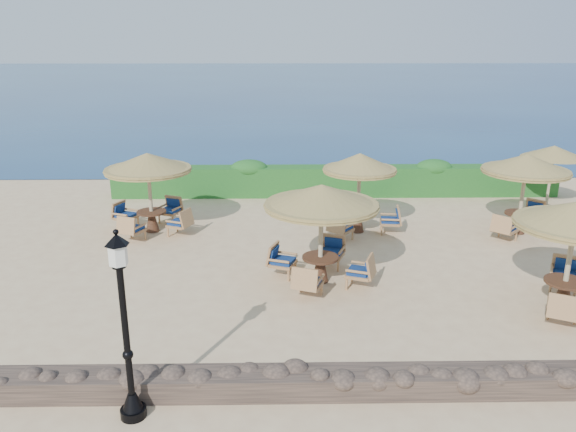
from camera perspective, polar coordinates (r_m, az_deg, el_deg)
The scene contains 11 objects.
ground at distance 16.32m, azimuth 7.23°, elevation -4.69°, with size 120.00×120.00×0.00m, color #D6B687.
sea at distance 85.19m, azimuth 0.60°, elevation 13.53°, with size 160.00×160.00×0.00m, color navy.
hedge at distance 22.94m, azimuth 4.83°, elevation 3.56°, with size 18.00×0.90×1.20m, color #194E1B.
stone_wall at distance 10.82m, azimuth 11.96°, elevation -16.15°, with size 15.00×0.65×0.44m, color brown.
lamp_post at distance 9.68m, azimuth -16.14°, elevation -11.60°, with size 0.44×0.44×3.31m.
extra_parasol at distance 22.88m, azimuth 25.39°, elevation 5.90°, with size 2.30×2.30×2.41m.
cafe_set_0 at distance 14.34m, azimuth 3.40°, elevation 0.17°, with size 2.98×2.98×2.65m.
cafe_set_1 at distance 14.40m, azimuth 27.07°, elevation -1.17°, with size 2.74×2.81×2.65m.
cafe_set_2 at distance 18.76m, azimuth -13.96°, elevation 3.76°, with size 2.85×2.85×2.65m.
cafe_set_3 at distance 18.33m, azimuth 7.24°, elevation 3.75°, with size 2.63×2.75×2.65m.
cafe_set_4 at distance 19.54m, azimuth 22.94°, elevation 3.95°, with size 2.77×2.77×2.65m.
Camera 1 is at (-2.30, -14.93, 6.18)m, focal length 35.00 mm.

